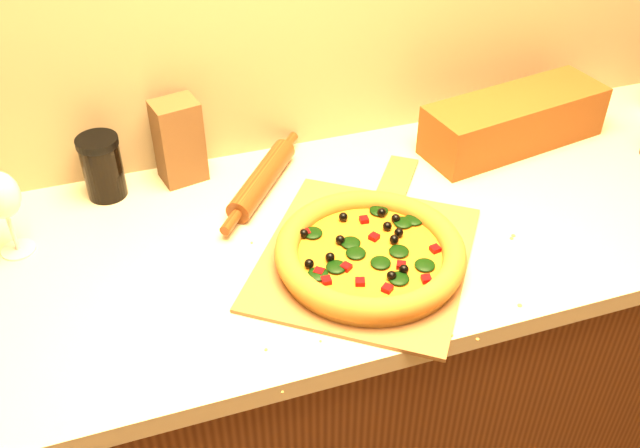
{
  "coord_description": "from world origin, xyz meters",
  "views": [
    {
      "loc": [
        -0.38,
        0.39,
        1.78
      ],
      "look_at": [
        -0.06,
        1.38,
        0.96
      ],
      "focal_mm": 40.0,
      "sensor_mm": 36.0,
      "label": 1
    }
  ],
  "objects_px": {
    "wine_glass": "(1,197)",
    "dark_jar": "(102,167)",
    "pizza_peel": "(368,252)",
    "rolling_pin": "(262,179)",
    "pizza": "(370,253)"
  },
  "relations": [
    {
      "from": "wine_glass",
      "to": "dark_jar",
      "type": "height_order",
      "value": "wine_glass"
    },
    {
      "from": "pizza_peel",
      "to": "rolling_pin",
      "type": "relative_size",
      "value": 1.91
    },
    {
      "from": "pizza_peel",
      "to": "wine_glass",
      "type": "distance_m",
      "value": 0.67
    },
    {
      "from": "pizza_peel",
      "to": "dark_jar",
      "type": "distance_m",
      "value": 0.57
    },
    {
      "from": "dark_jar",
      "to": "pizza_peel",
      "type": "bearing_deg",
      "value": -38.08
    },
    {
      "from": "pizza_peel",
      "to": "rolling_pin",
      "type": "bearing_deg",
      "value": 152.77
    },
    {
      "from": "pizza_peel",
      "to": "pizza",
      "type": "xyz_separation_m",
      "value": [
        -0.01,
        -0.03,
        0.03
      ]
    },
    {
      "from": "rolling_pin",
      "to": "dark_jar",
      "type": "bearing_deg",
      "value": 164.75
    },
    {
      "from": "rolling_pin",
      "to": "wine_glass",
      "type": "bearing_deg",
      "value": -174.53
    },
    {
      "from": "pizza_peel",
      "to": "pizza",
      "type": "height_order",
      "value": "pizza"
    },
    {
      "from": "dark_jar",
      "to": "pizza",
      "type": "bearing_deg",
      "value": -41.28
    },
    {
      "from": "pizza_peel",
      "to": "pizza",
      "type": "relative_size",
      "value": 1.66
    },
    {
      "from": "pizza_peel",
      "to": "rolling_pin",
      "type": "height_order",
      "value": "rolling_pin"
    },
    {
      "from": "wine_glass",
      "to": "dark_jar",
      "type": "bearing_deg",
      "value": 36.4
    },
    {
      "from": "pizza",
      "to": "dark_jar",
      "type": "xyz_separation_m",
      "value": [
        -0.44,
        0.38,
        0.04
      ]
    }
  ]
}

